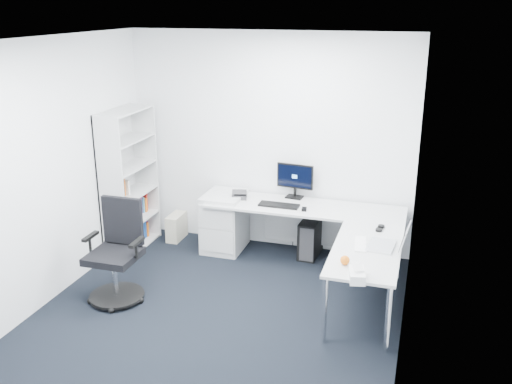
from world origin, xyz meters
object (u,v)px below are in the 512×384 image
(l_desk, at_px, (298,243))
(laptop, at_px, (382,234))
(monitor, at_px, (295,181))
(task_chair, at_px, (113,253))
(bookshelf, at_px, (129,181))

(l_desk, bearing_deg, laptop, -31.69)
(monitor, height_order, laptop, monitor)
(task_chair, height_order, monitor, monitor)
(monitor, bearing_deg, bookshelf, -158.05)
(bookshelf, height_order, task_chair, bookshelf)
(l_desk, xyz_separation_m, task_chair, (-1.68, -1.23, 0.19))
(monitor, distance_m, laptop, 1.68)
(bookshelf, xyz_separation_m, task_chair, (0.50, -1.28, -0.36))
(bookshelf, xyz_separation_m, monitor, (1.99, 0.55, 0.02))
(bookshelf, bearing_deg, task_chair, -68.80)
(laptop, bearing_deg, task_chair, -161.70)
(l_desk, distance_m, task_chair, 2.09)
(laptop, bearing_deg, bookshelf, 173.29)
(monitor, xyz_separation_m, laptop, (1.17, -1.21, -0.09))
(task_chair, bearing_deg, l_desk, 36.05)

